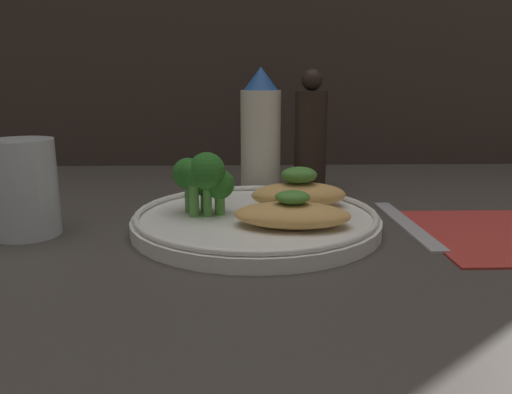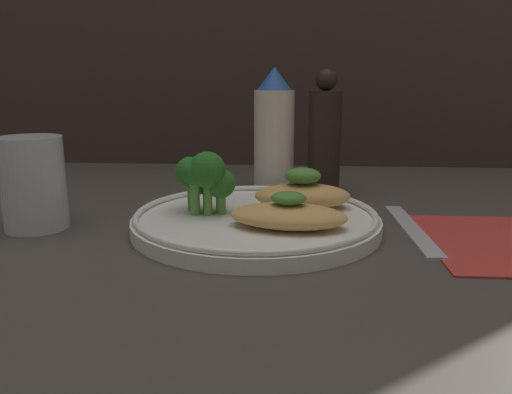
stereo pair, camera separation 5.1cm
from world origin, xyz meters
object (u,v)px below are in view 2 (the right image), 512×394
(sauce_bottle, at_px, (274,134))
(pepper_grinder, at_px, (325,138))
(plate, at_px, (256,220))
(broccoli_bunch, at_px, (205,176))
(drinking_glass, at_px, (33,183))

(sauce_bottle, relative_size, pepper_grinder, 1.02)
(plate, bearing_deg, pepper_grinder, 65.73)
(sauce_bottle, bearing_deg, broccoli_bunch, -111.45)
(pepper_grinder, height_order, drinking_glass, pepper_grinder)
(broccoli_bunch, xyz_separation_m, sauce_bottle, (0.07, 0.17, 0.03))
(broccoli_bunch, distance_m, sauce_bottle, 0.18)
(broccoli_bunch, relative_size, drinking_glass, 0.69)
(sauce_bottle, bearing_deg, drinking_glass, -141.80)
(broccoli_bunch, distance_m, pepper_grinder, 0.21)
(plate, distance_m, pepper_grinder, 0.20)
(sauce_bottle, distance_m, pepper_grinder, 0.07)
(plate, bearing_deg, sauce_bottle, 86.28)
(plate, relative_size, sauce_bottle, 1.52)
(broccoli_bunch, bearing_deg, drinking_glass, -172.96)
(pepper_grinder, bearing_deg, plate, -114.27)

